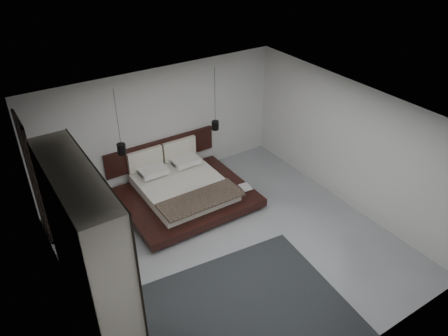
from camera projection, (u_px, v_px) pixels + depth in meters
floor at (232, 246)px, 8.67m from camera, size 6.00×6.00×0.00m
ceiling at (233, 118)px, 7.19m from camera, size 6.00×6.00×0.00m
wall_back at (160, 127)px, 10.07m from camera, size 6.00×0.00×6.00m
wall_front at (358, 296)px, 5.79m from camera, size 6.00×0.00×6.00m
wall_left at (67, 250)px, 6.54m from camera, size 0.00×6.00×6.00m
wall_right at (349, 145)px, 9.31m from camera, size 0.00×6.00×6.00m
lattice_screen at (34, 179)px, 8.37m from camera, size 0.05×0.90×2.60m
bed at (183, 190)px, 9.85m from camera, size 2.78×2.39×1.08m
book_lower at (241, 188)px, 9.92m from camera, size 0.21×0.27×0.02m
book_upper at (241, 188)px, 9.88m from camera, size 0.26×0.34×0.02m
pendant_left at (121, 149)px, 9.01m from camera, size 0.18×0.18×1.43m
pendant_right at (215, 125)px, 10.10m from camera, size 0.17×0.17×1.49m
wardrobe at (87, 245)px, 6.73m from camera, size 0.64×2.73×2.68m
rug at (232, 319)px, 7.17m from camera, size 4.08×3.09×0.02m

